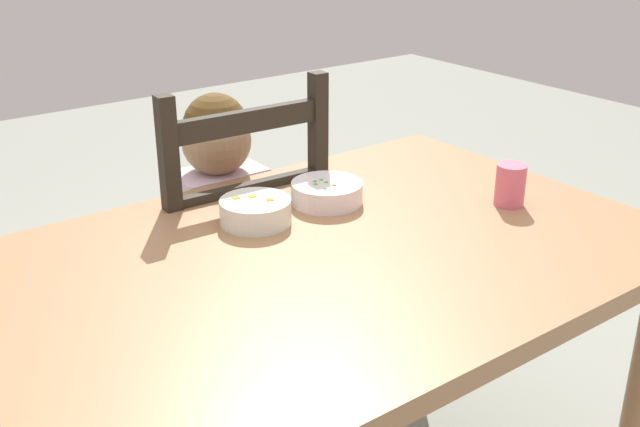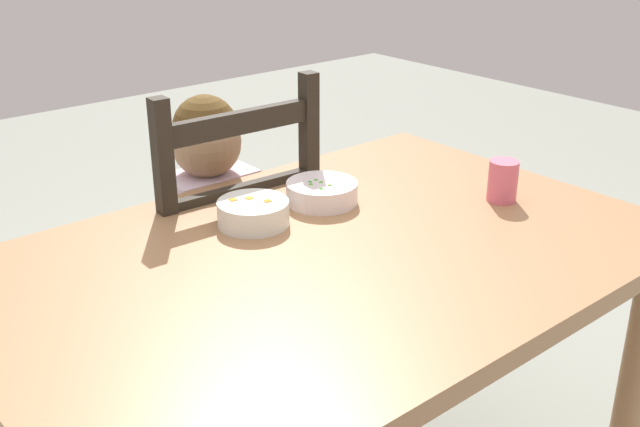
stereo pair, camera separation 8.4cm
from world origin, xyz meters
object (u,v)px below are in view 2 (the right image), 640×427
Objects in this scene: spoon at (263,212)px; bowl_of_peas at (322,192)px; bowl_of_carrots at (253,212)px; child_figure at (217,224)px; drinking_cup at (503,181)px; dining_table at (329,297)px; dining_chair at (219,281)px.

bowl_of_peas is at bearing -12.11° from spoon.
bowl_of_carrots reaches higher than spoon.
bowl_of_carrots is at bearing -147.68° from spoon.
child_figure is at bearing 107.55° from bowl_of_peas.
child_figure reaches higher than drinking_cup.
bowl_of_peas reaches higher than spoon.
drinking_cup reaches higher than bowl_of_carrots.
bowl_of_peas is 1.06× the size of bowl_of_carrots.
spoon is 0.53m from drinking_cup.
child_figure is 8.04× the size of spoon.
drinking_cup is (0.31, -0.25, 0.02)m from bowl_of_peas.
bowl_of_carrots reaches higher than bowl_of_peas.
dining_table is 8.42× the size of bowl_of_peas.
bowl_of_carrots is 1.61× the size of drinking_cup.
dining_chair is 0.44m from bowl_of_carrots.
drinking_cup reaches higher than dining_table.
bowl_of_peas is 0.14m from spoon.
drinking_cup is at bearing -26.48° from bowl_of_carrots.
drinking_cup is at bearing -6.93° from dining_table.
dining_chair is 0.76m from drinking_cup.
dining_chair is at bearing 107.94° from bowl_of_peas.
bowl_of_carrots is 1.27× the size of spoon.
dining_chair reaches higher than spoon.
bowl_of_peas is at bearing -0.01° from bowl_of_carrots.
dining_chair is at bearing 84.03° from dining_table.
dining_table is at bearing -95.97° from dining_chair.
dining_chair is (0.05, 0.49, -0.18)m from dining_table.
dining_table is 0.25m from spoon.
bowl_of_peas reaches higher than dining_table.
bowl_of_carrots is at bearing 101.52° from dining_table.
bowl_of_carrots is 0.56m from drinking_cup.
bowl_of_carrots is at bearing 153.52° from drinking_cup.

